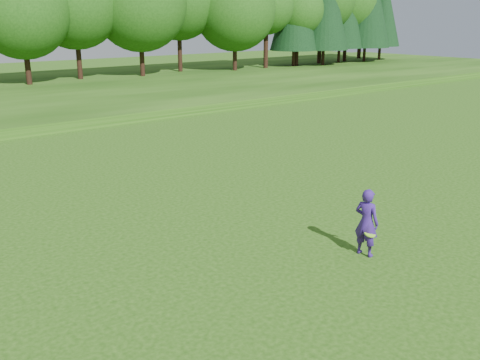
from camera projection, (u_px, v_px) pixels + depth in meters
ground at (257, 266)px, 13.45m from camera, size 140.00×140.00×0.00m
walking_path at (13, 135)px, 28.37m from camera, size 130.00×1.60×0.04m
woman at (366, 222)px, 13.85m from camera, size 0.54×0.73×1.81m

